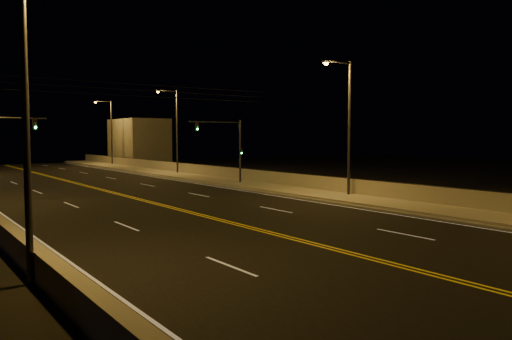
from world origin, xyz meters
TOP-DOWN VIEW (x-y plane):
  - road at (0.00, 20.00)m, footprint 18.00×120.00m
  - sidewalk at (10.80, 20.00)m, footprint 3.60×120.00m
  - curb at (8.93, 20.00)m, footprint 0.14×120.00m
  - parapet_wall at (12.45, 20.00)m, footprint 0.30×120.00m
  - distant_building_right at (16.50, 67.76)m, footprint 6.00×10.00m
  - parapet_rail at (12.45, 20.00)m, footprint 0.06×120.00m
  - lane_markings at (0.00, 19.93)m, footprint 17.32×116.00m
  - streetlight_1 at (11.53, 20.72)m, footprint 2.55×0.28m
  - streetlight_2 at (11.53, 46.08)m, footprint 2.55×0.28m
  - streetlight_3 at (11.53, 66.21)m, footprint 2.55×0.28m
  - streetlight_4 at (-9.93, 12.29)m, footprint 2.55×0.28m
  - traffic_signal_right at (9.95, 32.69)m, footprint 5.11×0.31m
  - overhead_wires at (0.00, 29.50)m, footprint 22.00×0.03m

SIDE VIEW (x-z plane):
  - road at x=0.00m, z-range 0.00..0.02m
  - lane_markings at x=0.00m, z-range 0.02..0.02m
  - curb at x=8.93m, z-range 0.00..0.15m
  - sidewalk at x=10.80m, z-range 0.00..0.30m
  - parapet_wall at x=12.45m, z-range 0.30..1.30m
  - parapet_rail at x=12.45m, z-range 1.30..1.36m
  - distant_building_right at x=16.50m, z-range 0.00..6.81m
  - traffic_signal_right at x=9.95m, z-range 0.79..6.43m
  - streetlight_1 at x=11.53m, z-range 0.71..10.00m
  - streetlight_2 at x=11.53m, z-range 0.71..10.00m
  - streetlight_3 at x=11.53m, z-range 0.71..10.00m
  - streetlight_4 at x=-9.93m, z-range 0.71..10.00m
  - overhead_wires at x=0.00m, z-range 6.98..7.81m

